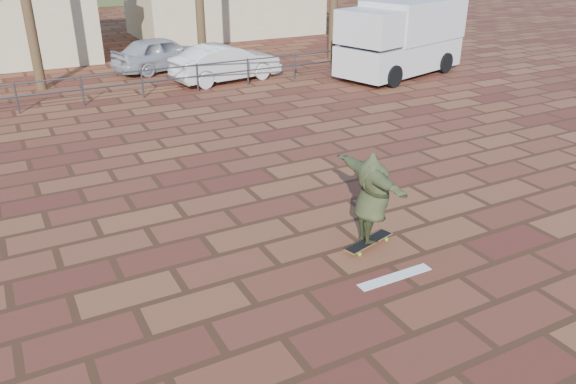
% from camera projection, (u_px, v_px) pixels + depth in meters
% --- Properties ---
extents(ground, '(120.00, 120.00, 0.00)m').
position_uv_depth(ground, '(322.00, 254.00, 9.98)').
color(ground, brown).
rests_on(ground, ground).
extents(paint_stripe, '(1.40, 0.22, 0.01)m').
position_uv_depth(paint_stripe, '(395.00, 277.00, 9.32)').
color(paint_stripe, white).
rests_on(paint_stripe, ground).
extents(guardrail, '(24.06, 0.06, 1.00)m').
position_uv_depth(guardrail, '(142.00, 79.00, 19.33)').
color(guardrail, '#47494F').
rests_on(guardrail, ground).
extents(longboard, '(1.14, 0.54, 0.11)m').
position_uv_depth(longboard, '(369.00, 242.00, 10.21)').
color(longboard, olive).
rests_on(longboard, ground).
extents(skateboarder, '(0.69, 2.14, 1.72)m').
position_uv_depth(skateboarder, '(372.00, 198.00, 9.85)').
color(skateboarder, '#353B20').
rests_on(skateboarder, longboard).
extents(campervan, '(6.01, 3.77, 2.90)m').
position_uv_depth(campervan, '(402.00, 36.00, 22.29)').
color(campervan, silver).
rests_on(campervan, ground).
extents(car_silver, '(4.43, 2.62, 1.41)m').
position_uv_depth(car_silver, '(162.00, 53.00, 23.35)').
color(car_silver, '#AEB1B5').
rests_on(car_silver, ground).
extents(car_white, '(4.42, 2.06, 1.40)m').
position_uv_depth(car_white, '(226.00, 63.00, 21.64)').
color(car_white, silver).
rests_on(car_white, ground).
extents(street_sign, '(0.48, 0.14, 2.40)m').
position_uv_depth(street_sign, '(393.00, 27.00, 23.50)').
color(street_sign, gray).
rests_on(street_sign, ground).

